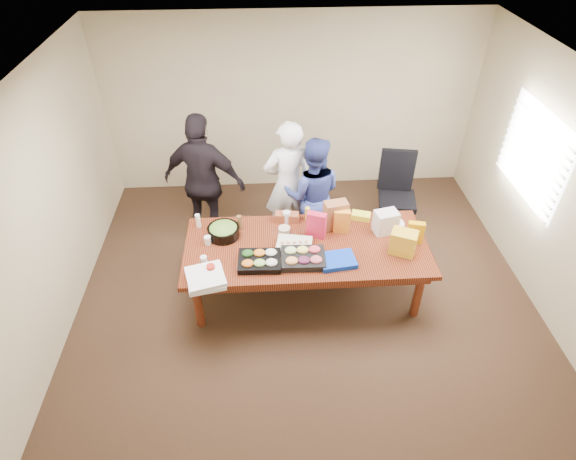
{
  "coord_description": "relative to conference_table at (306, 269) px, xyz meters",
  "views": [
    {
      "loc": [
        -0.46,
        -4.07,
        4.25
      ],
      "look_at": [
        -0.21,
        0.1,
        0.91
      ],
      "focal_mm": 29.21,
      "sensor_mm": 36.0,
      "label": 1
    }
  ],
  "objects": [
    {
      "name": "chip_bag_blue",
      "position": [
        0.31,
        -0.3,
        0.4
      ],
      "size": [
        0.42,
        0.34,
        0.06
      ],
      "primitive_type": "cube",
      "rotation": [
        0.0,
        0.0,
        0.13
      ],
      "color": "#0B38CB",
      "rests_on": "conference_table"
    },
    {
      "name": "bread_loaf",
      "position": [
        -0.2,
        0.48,
        0.43
      ],
      "size": [
        0.3,
        0.16,
        0.11
      ],
      "primitive_type": "cube",
      "rotation": [
        0.0,
        0.0,
        -0.14
      ],
      "color": "brown",
      "rests_on": "conference_table"
    },
    {
      "name": "wall_left",
      "position": [
        -2.75,
        0.0,
        0.98
      ],
      "size": [
        0.04,
        5.0,
        2.7
      ],
      "primitive_type": "cube",
      "color": "beige",
      "rests_on": "floor"
    },
    {
      "name": "grocery_bag_white",
      "position": [
        0.95,
        0.2,
        0.52
      ],
      "size": [
        0.3,
        0.24,
        0.28
      ],
      "primitive_type": "cube",
      "rotation": [
        0.0,
        0.0,
        0.23
      ],
      "color": "silver",
      "rests_on": "conference_table"
    },
    {
      "name": "floor",
      "position": [
        0.0,
        0.0,
        -0.39
      ],
      "size": [
        5.5,
        5.0,
        0.02
      ],
      "primitive_type": "cube",
      "color": "#47301E",
      "rests_on": "ground"
    },
    {
      "name": "ceiling",
      "position": [
        0.0,
        0.0,
        2.33
      ],
      "size": [
        5.5,
        5.0,
        0.02
      ],
      "primitive_type": "cube",
      "color": "white",
      "rests_on": "wall_back"
    },
    {
      "name": "mustard_bottle",
      "position": [
        0.05,
        0.49,
        0.46
      ],
      "size": [
        0.08,
        0.08,
        0.18
      ],
      "primitive_type": "cylinder",
      "rotation": [
        0.0,
        0.0,
        -0.26
      ],
      "color": "gold",
      "rests_on": "conference_table"
    },
    {
      "name": "wall_right",
      "position": [
        2.75,
        0.0,
        0.98
      ],
      "size": [
        0.04,
        5.0,
        2.7
      ],
      "primitive_type": "cube",
      "color": "beige",
      "rests_on": "floor"
    },
    {
      "name": "chip_bag_orange",
      "position": [
        0.43,
        0.24,
        0.52
      ],
      "size": [
        0.2,
        0.11,
        0.3
      ],
      "primitive_type": "cube",
      "rotation": [
        0.0,
        0.0,
        -0.13
      ],
      "color": "orange",
      "rests_on": "conference_table"
    },
    {
      "name": "pizza_box_lower",
      "position": [
        -1.11,
        -0.51,
        0.4
      ],
      "size": [
        0.45,
        0.45,
        0.04
      ],
      "primitive_type": "cube",
      "rotation": [
        0.0,
        0.0,
        0.2
      ],
      "color": "white",
      "rests_on": "conference_table"
    },
    {
      "name": "ranch_bottle",
      "position": [
        -1.27,
        0.43,
        0.46
      ],
      "size": [
        0.07,
        0.07,
        0.18
      ],
      "primitive_type": "cylinder",
      "rotation": [
        0.0,
        0.0,
        0.31
      ],
      "color": "white",
      "rests_on": "conference_table"
    },
    {
      "name": "plate_b",
      "position": [
        0.43,
        0.37,
        0.38
      ],
      "size": [
        0.3,
        0.3,
        0.02
      ],
      "primitive_type": "cylinder",
      "rotation": [
        0.0,
        0.0,
        0.29
      ],
      "color": "white",
      "rests_on": "conference_table"
    },
    {
      "name": "clear_cup_a",
      "position": [
        -1.15,
        -0.24,
        0.43
      ],
      "size": [
        0.09,
        0.09,
        0.1
      ],
      "primitive_type": "cylinder",
      "rotation": [
        0.0,
        0.0,
        -0.2
      ],
      "color": "white",
      "rests_on": "conference_table"
    },
    {
      "name": "kraft_bag",
      "position": [
        0.37,
        0.33,
        0.55
      ],
      "size": [
        0.3,
        0.21,
        0.36
      ],
      "primitive_type": "cube",
      "rotation": [
        0.0,
        0.0,
        0.2
      ],
      "color": "brown",
      "rests_on": "conference_table"
    },
    {
      "name": "clear_cup_b",
      "position": [
        -1.13,
        0.1,
        0.43
      ],
      "size": [
        0.09,
        0.09,
        0.11
      ],
      "primitive_type": "cylinder",
      "rotation": [
        0.0,
        0.0,
        -0.13
      ],
      "color": "white",
      "rests_on": "conference_table"
    },
    {
      "name": "veggie_tray",
      "position": [
        -0.54,
        -0.27,
        0.41
      ],
      "size": [
        0.48,
        0.38,
        0.07
      ],
      "primitive_type": "cube",
      "rotation": [
        0.0,
        0.0,
        -0.04
      ],
      "color": "black",
      "rests_on": "conference_table"
    },
    {
      "name": "office_chair",
      "position": [
        1.37,
        1.16,
        0.19
      ],
      "size": [
        0.67,
        0.67,
        1.13
      ],
      "primitive_type": "cube",
      "rotation": [
        0.0,
        0.0,
        -0.19
      ],
      "color": "black",
      "rests_on": "floor"
    },
    {
      "name": "salad_bowl",
      "position": [
        -0.96,
        0.24,
        0.44
      ],
      "size": [
        0.43,
        0.43,
        0.12
      ],
      "primitive_type": "cylinder",
      "rotation": [
        0.0,
        0.0,
        0.15
      ],
      "color": "black",
      "rests_on": "conference_table"
    },
    {
      "name": "conference_table",
      "position": [
        0.0,
        0.0,
        0.0
      ],
      "size": [
        2.8,
        1.2,
        0.75
      ],
      "primitive_type": "cube",
      "color": "#4C1C0F",
      "rests_on": "floor"
    },
    {
      "name": "chip_bag_red",
      "position": [
        0.12,
        0.17,
        0.54
      ],
      "size": [
        0.24,
        0.17,
        0.33
      ],
      "primitive_type": "cube",
      "rotation": [
        0.0,
        0.0,
        -0.37
      ],
      "color": "red",
      "rests_on": "conference_table"
    },
    {
      "name": "banana_bunch",
      "position": [
        0.71,
        0.47,
        0.41
      ],
      "size": [
        0.26,
        0.2,
        0.08
      ],
      "primitive_type": "cube",
      "rotation": [
        0.0,
        0.0,
        -0.31
      ],
      "color": "#F9FF2F",
      "rests_on": "conference_table"
    },
    {
      "name": "sheet_cake",
      "position": [
        -0.15,
        -0.03,
        0.41
      ],
      "size": [
        0.44,
        0.36,
        0.07
      ],
      "primitive_type": "cube",
      "rotation": [
        0.0,
        0.0,
        -0.19
      ],
      "color": "silver",
      "rests_on": "conference_table"
    },
    {
      "name": "window_blinds",
      "position": [
        2.68,
        0.6,
        1.12
      ],
      "size": [
        0.04,
        1.36,
        1.0
      ],
      "primitive_type": "cube",
      "color": "beige",
      "rests_on": "wall_right"
    },
    {
      "name": "person_right",
      "position": [
        0.16,
        0.94,
        0.43
      ],
      "size": [
        0.86,
        0.71,
        1.61
      ],
      "primitive_type": "imported",
      "rotation": [
        0.0,
        0.0,
        3.01
      ],
      "color": "#32408C",
      "rests_on": "floor"
    },
    {
      "name": "red_cup",
      "position": [
        -1.06,
        -0.4,
        0.44
      ],
      "size": [
        0.11,
        0.11,
        0.12
      ],
      "primitive_type": "cylinder",
      "rotation": [
        0.0,
        0.0,
        0.25
      ],
      "color": "#AB2314",
      "rests_on": "conference_table"
    },
    {
      "name": "grocery_bag_yellow",
      "position": [
        1.06,
        -0.17,
        0.52
      ],
      "size": [
        0.34,
        0.29,
        0.28
      ],
      "primitive_type": "cube",
      "rotation": [
        0.0,
        0.0,
        -0.44
      ],
      "color": "gold",
      "rests_on": "conference_table"
    },
    {
      "name": "window_panel",
      "position": [
        2.72,
        0.6,
        1.12
      ],
      "size": [
        0.03,
        1.4,
        1.1
      ],
      "primitive_type": "cube",
      "color": "white",
      "rests_on": "wall_right"
    },
    {
      "name": "fruit_tray",
      "position": [
        -0.06,
        -0.25,
        0.41
      ],
      "size": [
        0.49,
        0.39,
        0.07
      ],
      "primitive_type": "cube",
      "rotation": [
        0.0,
        0.0,
        -0.03
      ],
      "color": "black",
      "rests_on": "conference_table"
    },
    {
      "name": "pizza_box_upper",
      "position": [
        -1.11,
        -0.51,
        0.44
      ],
      "size": [
        0.47,
        0.47,
        0.04
      ],
      "primitive_type": "cube",
      "rotation": [
        0.0,
        0.0,
        0.26
      ],
      "color": "white",
      "rests_on": "pizza_box_lower"
    },
    {
      "name": "wall_back",
      "position": [
        0.0,
        2.5,
        0.98
      ],
      "size": [
        5.5,
        0.04,
        2.7
      ],
      "primitive_type": "cube",
      "color": "beige",
      "rests_on": "floor"
    },
    {
      "name": "chip_bag_yellow",
      "position": [
        1.25,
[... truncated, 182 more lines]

